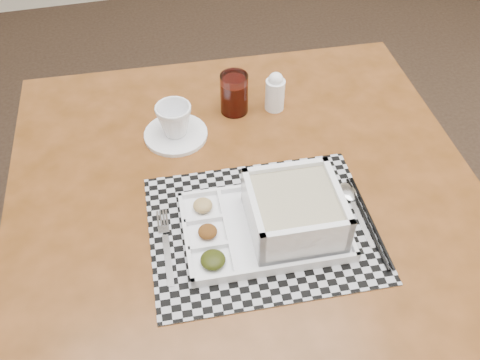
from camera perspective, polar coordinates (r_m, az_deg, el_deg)
name	(u,v)px	position (r m, az deg, el deg)	size (l,w,h in m)	color
dining_table	(246,215)	(1.20, 0.63, -3.72)	(1.07, 1.07, 0.76)	#4D2A0E
placemat	(262,228)	(1.08, 2.39, -5.14)	(0.45, 0.36, 0.00)	#A6A6AD
serving_tray	(285,216)	(1.05, 4.81, -3.90)	(0.33, 0.24, 0.10)	white
fork	(165,245)	(1.06, -7.97, -6.84)	(0.03, 0.19, 0.00)	silver
spoon	(350,196)	(1.15, 11.67, -1.73)	(0.04, 0.18, 0.01)	silver
chopsticks	(369,221)	(1.11, 13.59, -4.30)	(0.03, 0.24, 0.01)	black
saucer	(176,134)	(1.28, -6.86, 4.85)	(0.15, 0.15, 0.01)	white
cup	(174,120)	(1.25, -7.03, 6.37)	(0.08, 0.08, 0.08)	white
juice_glass	(234,95)	(1.31, -0.62, 9.07)	(0.07, 0.07, 0.10)	white
creamer_bottle	(275,92)	(1.33, 3.76, 9.38)	(0.05, 0.05, 0.10)	white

